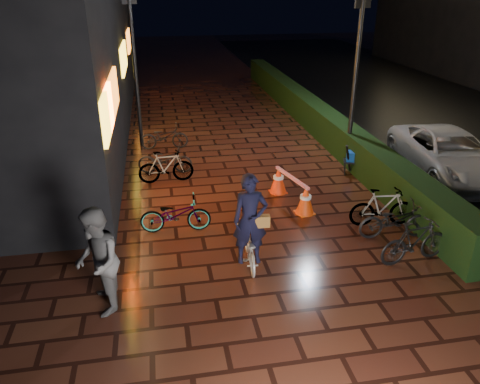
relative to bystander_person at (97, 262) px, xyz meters
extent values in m
plane|color=#381911|center=(3.57, 1.57, -0.94)|extent=(80.00, 80.00, 0.00)
cube|color=black|center=(6.87, 9.57, -0.44)|extent=(0.70, 20.00, 1.00)
imported|color=#5A5A5C|center=(0.00, 0.00, 0.00)|extent=(0.83, 1.00, 1.88)
imported|color=#B7B8BC|center=(9.14, 4.45, -0.31)|extent=(2.51, 4.68, 1.25)
cube|color=yellow|center=(0.12, 3.07, 1.66)|extent=(0.08, 2.00, 0.90)
cube|color=orange|center=(0.12, 4.57, 1.66)|extent=(0.08, 3.00, 0.90)
cube|color=yellow|center=(0.12, 10.57, 1.66)|extent=(0.08, 2.80, 0.90)
cube|color=orange|center=(0.12, 15.57, 1.66)|extent=(0.08, 2.20, 0.90)
cylinder|color=black|center=(6.65, 5.66, 1.39)|extent=(0.14, 0.14, 4.66)
cube|color=black|center=(6.65, 5.66, 3.63)|extent=(0.45, 0.13, 0.31)
cylinder|color=black|center=(0.56, 8.58, 1.40)|extent=(0.15, 0.15, 4.68)
imported|color=silver|center=(2.71, 0.94, -0.59)|extent=(0.55, 1.37, 0.71)
imported|color=black|center=(2.70, 0.84, 0.09)|extent=(0.68, 0.47, 1.80)
cube|color=brown|center=(2.91, 0.80, 0.05)|extent=(0.32, 0.16, 0.23)
cone|color=#DF3D0B|center=(4.44, 2.83, -0.58)|extent=(0.45, 0.45, 0.71)
cone|color=#FB360D|center=(4.11, 4.11, -0.58)|extent=(0.45, 0.45, 0.71)
cube|color=#FF550D|center=(4.44, 2.83, -0.93)|extent=(0.47, 0.47, 0.03)
cube|color=#F9320D|center=(4.11, 4.11, -0.93)|extent=(0.47, 0.47, 0.03)
cube|color=red|center=(4.28, 3.47, -0.27)|extent=(0.45, 1.49, 0.07)
cube|color=black|center=(6.54, 5.03, -0.58)|extent=(0.60, 0.55, 0.04)
cylinder|color=black|center=(6.30, 4.94, -0.77)|extent=(0.03, 0.03, 0.34)
cylinder|color=black|center=(6.67, 4.81, -0.77)|extent=(0.03, 0.03, 0.34)
cylinder|color=black|center=(6.41, 5.25, -0.77)|extent=(0.03, 0.03, 0.34)
cylinder|color=black|center=(6.78, 5.12, -0.77)|extent=(0.03, 0.03, 0.34)
cube|color=#0D40AC|center=(6.54, 5.03, -0.43)|extent=(0.44, 0.41, 0.27)
cylinder|color=black|center=(6.37, 4.95, -0.44)|extent=(0.33, 0.28, 0.87)
imported|color=black|center=(1.26, 5.33, -0.49)|extent=(1.52, 0.50, 0.90)
imported|color=black|center=(1.26, 6.00, -0.53)|extent=(1.61, 0.76, 0.82)
imported|color=black|center=(1.30, 8.15, -0.53)|extent=(1.57, 0.58, 0.82)
imported|color=black|center=(1.36, 2.51, -0.53)|extent=(1.58, 0.63, 0.82)
imported|color=black|center=(5.90, 0.42, -0.49)|extent=(1.55, 0.63, 0.90)
imported|color=black|center=(5.97, 1.39, -0.53)|extent=(1.59, 0.67, 0.82)
imported|color=black|center=(5.96, 1.94, -0.49)|extent=(1.54, 0.58, 0.90)
camera|label=1|loc=(1.13, -6.73, 4.19)|focal=35.00mm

